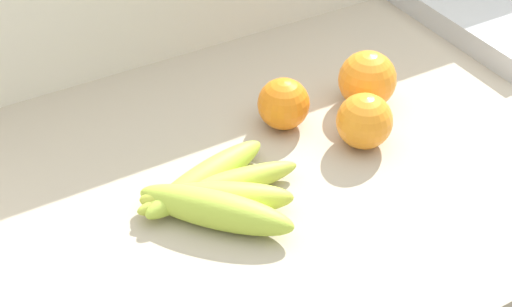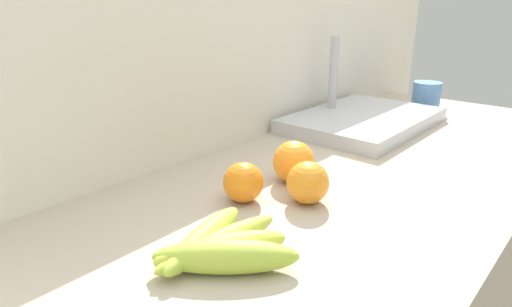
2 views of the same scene
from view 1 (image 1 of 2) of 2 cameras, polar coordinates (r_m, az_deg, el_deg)
wall_back at (r=1.45m, az=3.17°, el=0.64°), size 2.11×0.06×1.30m
banana_bunch at (r=0.88m, az=-3.13°, el=-3.11°), size 0.20×0.19×0.04m
orange_far_right at (r=1.00m, az=2.08°, el=3.74°), size 0.07×0.07×0.07m
orange_right at (r=0.97m, az=8.11°, el=2.42°), size 0.07×0.07×0.07m
orange_back_left at (r=1.05m, az=8.32°, el=5.49°), size 0.08×0.08×0.08m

